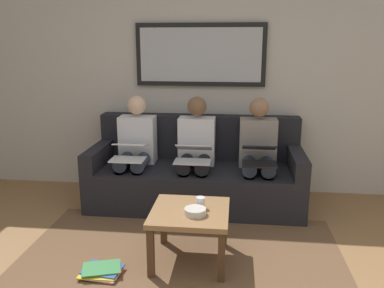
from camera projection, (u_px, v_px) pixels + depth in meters
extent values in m
cube|color=beige|center=(201.00, 77.00, 4.48)|extent=(6.00, 0.12, 2.60)
cube|color=brown|center=(180.00, 262.00, 3.12)|extent=(2.60, 1.80, 0.01)
cube|color=black|center=(196.00, 185.00, 4.22)|extent=(2.20, 0.90, 0.42)
cube|color=black|center=(199.00, 136.00, 4.45)|extent=(2.20, 0.20, 0.48)
cube|color=black|center=(296.00, 160.00, 4.03)|extent=(0.14, 0.90, 0.20)
cube|color=black|center=(101.00, 154.00, 4.26)|extent=(0.14, 0.90, 0.20)
cube|color=black|center=(200.00, 55.00, 4.33)|extent=(1.42, 0.04, 0.68)
cube|color=#B2B7BC|center=(200.00, 55.00, 4.31)|extent=(1.32, 0.01, 0.58)
cube|color=olive|center=(190.00, 212.00, 3.06)|extent=(0.60, 0.60, 0.04)
cube|color=#4C331E|center=(221.00, 257.00, 2.83)|extent=(0.05, 0.05, 0.39)
cube|color=#4C331E|center=(151.00, 253.00, 2.89)|extent=(0.05, 0.05, 0.39)
cube|color=#4C331E|center=(224.00, 225.00, 3.33)|extent=(0.05, 0.05, 0.39)
cube|color=#4C331E|center=(164.00, 222.00, 3.39)|extent=(0.05, 0.05, 0.39)
cylinder|color=silver|center=(200.00, 203.00, 3.07)|extent=(0.07, 0.07, 0.09)
cylinder|color=beige|center=(195.00, 212.00, 2.96)|extent=(0.16, 0.16, 0.05)
cube|color=gray|center=(258.00, 142.00, 4.13)|extent=(0.38, 0.22, 0.50)
sphere|color=#997051|center=(259.00, 107.00, 4.04)|extent=(0.20, 0.20, 0.20)
cylinder|color=#384256|center=(267.00, 165.00, 3.97)|extent=(0.14, 0.42, 0.14)
cylinder|color=#384256|center=(249.00, 165.00, 3.99)|extent=(0.14, 0.42, 0.14)
cylinder|color=#384256|center=(267.00, 199.00, 3.83)|extent=(0.11, 0.11, 0.42)
cylinder|color=#384256|center=(248.00, 199.00, 3.85)|extent=(0.11, 0.11, 0.42)
cube|color=black|center=(259.00, 164.00, 3.75)|extent=(0.33, 0.24, 0.01)
cube|color=black|center=(259.00, 148.00, 3.88)|extent=(0.33, 0.22, 0.10)
cube|color=#A5C6EA|center=(259.00, 147.00, 3.88)|extent=(0.29, 0.20, 0.08)
cube|color=silver|center=(197.00, 141.00, 4.20)|extent=(0.38, 0.22, 0.50)
sphere|color=brown|center=(197.00, 106.00, 4.11)|extent=(0.20, 0.20, 0.20)
cylinder|color=#232328|center=(203.00, 163.00, 4.04)|extent=(0.14, 0.42, 0.14)
cylinder|color=#232328|center=(186.00, 163.00, 4.06)|extent=(0.14, 0.42, 0.14)
cylinder|color=#232328|center=(201.00, 197.00, 3.90)|extent=(0.11, 0.11, 0.42)
cylinder|color=#232328|center=(183.00, 196.00, 3.92)|extent=(0.11, 0.11, 0.42)
cube|color=silver|center=(192.00, 162.00, 3.82)|extent=(0.35, 0.21, 0.01)
cube|color=silver|center=(194.00, 147.00, 3.94)|extent=(0.35, 0.20, 0.10)
cube|color=#A5C6EA|center=(194.00, 147.00, 3.94)|extent=(0.32, 0.17, 0.08)
cube|color=silver|center=(138.00, 139.00, 4.27)|extent=(0.38, 0.22, 0.50)
sphere|color=beige|center=(137.00, 105.00, 4.18)|extent=(0.20, 0.20, 0.20)
cylinder|color=#384256|center=(142.00, 161.00, 4.11)|extent=(0.14, 0.42, 0.14)
cylinder|color=#384256|center=(125.00, 160.00, 4.13)|extent=(0.14, 0.42, 0.14)
cylinder|color=#384256|center=(138.00, 194.00, 3.97)|extent=(0.11, 0.11, 0.42)
cylinder|color=#384256|center=(120.00, 193.00, 3.99)|extent=(0.11, 0.11, 0.42)
cube|color=white|center=(128.00, 160.00, 3.90)|extent=(0.33, 0.23, 0.01)
cube|color=white|center=(131.00, 145.00, 4.00)|extent=(0.33, 0.22, 0.06)
cube|color=#A5C6EA|center=(131.00, 144.00, 3.99)|extent=(0.30, 0.19, 0.05)
cube|color=red|center=(102.00, 274.00, 2.96)|extent=(0.32, 0.26, 0.01)
cube|color=white|center=(101.00, 273.00, 2.94)|extent=(0.30, 0.22, 0.01)
cube|color=yellow|center=(99.00, 272.00, 2.94)|extent=(0.28, 0.20, 0.01)
cube|color=#33569E|center=(103.00, 269.00, 2.96)|extent=(0.30, 0.24, 0.01)
cube|color=#3D8C4C|center=(102.00, 268.00, 2.96)|extent=(0.33, 0.27, 0.01)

